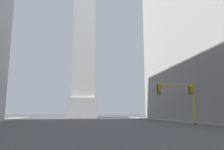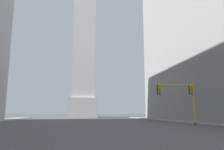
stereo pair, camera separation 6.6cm
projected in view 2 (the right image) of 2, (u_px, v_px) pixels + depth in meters
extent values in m
cube|color=gray|center=(223.00, 124.00, 27.95)|extent=(5.00, 82.57, 0.15)
cube|color=silver|center=(83.00, 108.00, 68.71)|extent=(8.89, 8.89, 5.97)
cube|color=white|center=(85.00, 12.00, 74.22)|extent=(7.11, 7.11, 58.89)
cylinder|color=yellow|center=(194.00, 104.00, 29.73)|extent=(0.18, 0.18, 5.35)
cylinder|color=#262626|center=(195.00, 124.00, 29.29)|extent=(0.40, 0.40, 0.10)
cube|color=yellow|center=(191.00, 90.00, 30.03)|extent=(0.35, 0.35, 1.10)
cube|color=black|center=(191.00, 90.00, 30.20)|extent=(0.58, 0.04, 1.32)
sphere|color=red|center=(192.00, 87.00, 29.90)|extent=(0.22, 0.22, 0.22)
sphere|color=#483506|center=(192.00, 89.00, 29.84)|extent=(0.22, 0.22, 0.22)
sphere|color=#073410|center=(192.00, 92.00, 29.78)|extent=(0.22, 0.22, 0.22)
cylinder|color=yellow|center=(176.00, 85.00, 29.80)|extent=(4.90, 0.14, 0.14)
sphere|color=yellow|center=(193.00, 85.00, 30.17)|extent=(0.18, 0.18, 0.18)
cube|color=yellow|center=(159.00, 90.00, 29.31)|extent=(0.35, 0.35, 1.10)
cube|color=black|center=(159.00, 90.00, 29.48)|extent=(0.58, 0.04, 1.32)
sphere|color=red|center=(160.00, 87.00, 29.18)|extent=(0.22, 0.22, 0.22)
sphere|color=#483506|center=(160.00, 89.00, 29.12)|extent=(0.22, 0.22, 0.22)
sphere|color=#073410|center=(160.00, 92.00, 29.06)|extent=(0.22, 0.22, 0.22)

